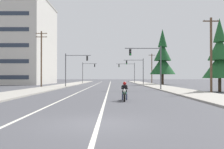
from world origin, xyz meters
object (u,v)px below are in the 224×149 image
object	(u,v)px
conifer_tree_right_verge_far	(163,59)
apartment_building_far_left_block	(9,43)
traffic_signal_near_left	(73,65)
utility_pole_left_near	(42,57)
motorcycle_with_rider	(125,93)
traffic_signal_near_right	(151,61)
conifer_tree_right_verge_near	(220,58)
traffic_signal_far_right	(129,69)
utility_pole_right_near	(212,54)
utility_pole_right_far	(152,68)
traffic_signal_mid_left	(87,70)
traffic_signal_mid_right	(138,68)

from	to	relation	value
conifer_tree_right_verge_far	apartment_building_far_left_block	world-z (taller)	apartment_building_far_left_block
traffic_signal_near_left	utility_pole_left_near	distance (m)	6.03
motorcycle_with_rider	traffic_signal_near_right	bearing A→B (deg)	74.48
traffic_signal_near_left	conifer_tree_right_verge_near	bearing A→B (deg)	-37.64
conifer_tree_right_verge_far	traffic_signal_near_left	bearing A→B (deg)	-143.80
apartment_building_far_left_block	traffic_signal_far_right	bearing A→B (deg)	18.16
motorcycle_with_rider	utility_pole_right_near	distance (m)	14.69
traffic_signal_near_right	utility_pole_left_near	size ratio (longest dim) A/B	0.60
traffic_signal_far_right	utility_pole_left_near	world-z (taller)	utility_pole_left_near
conifer_tree_right_verge_near	apartment_building_far_left_block	distance (m)	54.09
traffic_signal_far_right	traffic_signal_near_left	bearing A→B (deg)	-112.57
traffic_signal_near_right	conifer_tree_right_verge_far	world-z (taller)	conifer_tree_right_verge_far
utility_pole_right_far	conifer_tree_right_verge_far	bearing A→B (deg)	-85.11
utility_pole_left_near	utility_pole_right_far	distance (m)	35.11
traffic_signal_mid_left	apartment_building_far_left_block	distance (m)	22.69
conifer_tree_right_verge_far	motorcycle_with_rider	bearing A→B (deg)	-105.21
traffic_signal_mid_left	apartment_building_far_left_block	size ratio (longest dim) A/B	0.29
traffic_signal_mid_left	utility_pole_left_near	xyz separation A→B (m)	(-5.54, -28.46, 1.48)
traffic_signal_near_left	utility_pole_right_near	size ratio (longest dim) A/B	0.72
traffic_signal_near_left	apartment_building_far_left_block	bearing A→B (deg)	135.90
utility_pole_left_near	traffic_signal_mid_right	bearing A→B (deg)	34.18
traffic_signal_mid_left	conifer_tree_right_verge_far	world-z (taller)	conifer_tree_right_verge_far
traffic_signal_mid_left	utility_pole_right_far	bearing A→B (deg)	-9.99
motorcycle_with_rider	traffic_signal_near_left	world-z (taller)	traffic_signal_near_left
motorcycle_with_rider	traffic_signal_near_left	distance (m)	28.77
traffic_signal_mid_right	traffic_signal_far_right	world-z (taller)	same
traffic_signal_near_left	utility_pole_left_near	size ratio (longest dim) A/B	0.60
traffic_signal_mid_right	traffic_signal_near_left	bearing A→B (deg)	-135.88
conifer_tree_right_verge_far	conifer_tree_right_verge_near	bearing A→B (deg)	-88.20
traffic_signal_mid_right	utility_pole_left_near	bearing A→B (deg)	-145.82
traffic_signal_near_left	traffic_signal_mid_left	size ratio (longest dim) A/B	1.00
traffic_signal_near_left	utility_pole_right_near	bearing A→B (deg)	-43.61
motorcycle_with_rider	conifer_tree_right_verge_far	world-z (taller)	conifer_tree_right_verge_far
motorcycle_with_rider	traffic_signal_far_right	bearing A→B (deg)	85.75
traffic_signal_near_right	traffic_signal_far_right	size ratio (longest dim) A/B	1.00
utility_pole_left_near	utility_pole_right_far	xyz separation A→B (m)	(24.49, 25.12, -1.13)
traffic_signal_near_right	traffic_signal_near_left	bearing A→B (deg)	137.77
motorcycle_with_rider	utility_pole_right_near	size ratio (longest dim) A/B	0.25
traffic_signal_near_left	utility_pole_right_near	xyz separation A→B (m)	(18.68, -17.79, 0.42)
traffic_signal_mid_right	traffic_signal_far_right	distance (m)	17.14
traffic_signal_mid_right	apartment_building_far_left_block	bearing A→B (deg)	169.04
utility_pole_left_near	conifer_tree_right_verge_far	size ratio (longest dim) A/B	0.76
traffic_signal_mid_right	utility_pole_right_far	distance (m)	13.21
traffic_signal_near_left	utility_pole_left_near	world-z (taller)	utility_pole_left_near
traffic_signal_mid_right	utility_pole_right_near	distance (m)	31.19
traffic_signal_mid_right	utility_pole_left_near	world-z (taller)	utility_pole_left_near
traffic_signal_mid_left	utility_pole_right_near	size ratio (longest dim) A/B	0.72
traffic_signal_near_left	conifer_tree_right_verge_far	bearing A→B (deg)	36.20
traffic_signal_mid_left	traffic_signal_far_right	size ratio (longest dim) A/B	1.00
utility_pole_right_near	conifer_tree_right_verge_near	size ratio (longest dim) A/B	0.95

